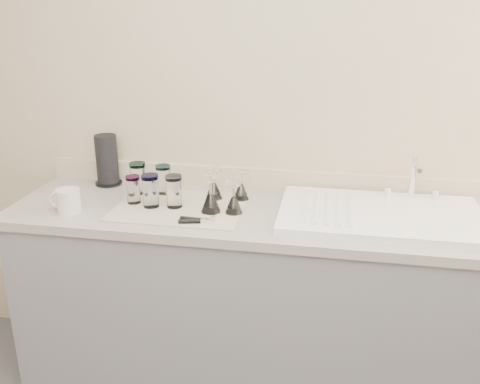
% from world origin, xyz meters
% --- Properties ---
extents(room_envelope, '(3.54, 3.50, 2.52)m').
position_xyz_m(room_envelope, '(0.00, 0.00, 1.56)').
color(room_envelope, '#4C4B50').
rests_on(room_envelope, ground).
extents(counter_unit, '(2.06, 0.62, 0.90)m').
position_xyz_m(counter_unit, '(0.00, 1.20, 0.45)').
color(counter_unit, slate).
rests_on(counter_unit, ground).
extents(sink_unit, '(0.82, 0.50, 0.22)m').
position_xyz_m(sink_unit, '(0.55, 1.20, 0.92)').
color(sink_unit, white).
rests_on(sink_unit, counter_unit).
extents(dish_towel, '(0.55, 0.42, 0.01)m').
position_xyz_m(dish_towel, '(-0.29, 1.18, 0.90)').
color(dish_towel, beige).
rests_on(dish_towel, counter_unit).
extents(tumbler_teal, '(0.07, 0.07, 0.14)m').
position_xyz_m(tumbler_teal, '(-0.53, 1.30, 0.98)').
color(tumbler_teal, white).
rests_on(tumbler_teal, dish_towel).
extents(tumbler_cyan, '(0.07, 0.07, 0.13)m').
position_xyz_m(tumbler_cyan, '(-0.41, 1.32, 0.98)').
color(tumbler_cyan, white).
rests_on(tumbler_cyan, dish_towel).
extents(tumbler_magenta, '(0.06, 0.06, 0.12)m').
position_xyz_m(tumbler_magenta, '(-0.50, 1.18, 0.97)').
color(tumbler_magenta, white).
rests_on(tumbler_magenta, dish_towel).
extents(tumbler_blue, '(0.07, 0.07, 0.14)m').
position_xyz_m(tumbler_blue, '(-0.41, 1.15, 0.98)').
color(tumbler_blue, white).
rests_on(tumbler_blue, dish_towel).
extents(tumbler_lavender, '(0.07, 0.07, 0.14)m').
position_xyz_m(tumbler_lavender, '(-0.31, 1.17, 0.98)').
color(tumbler_lavender, white).
rests_on(tumbler_lavender, dish_towel).
extents(goblet_back_left, '(0.08, 0.08, 0.14)m').
position_xyz_m(goblet_back_left, '(-0.17, 1.30, 0.96)').
color(goblet_back_left, white).
rests_on(goblet_back_left, dish_towel).
extents(goblet_back_right, '(0.07, 0.07, 0.13)m').
position_xyz_m(goblet_back_right, '(-0.05, 1.31, 0.95)').
color(goblet_back_right, white).
rests_on(goblet_back_right, dish_towel).
extents(goblet_front_left, '(0.08, 0.08, 0.15)m').
position_xyz_m(goblet_front_left, '(-0.15, 1.14, 0.96)').
color(goblet_front_left, white).
rests_on(goblet_front_left, dish_towel).
extents(goblet_front_right, '(0.07, 0.07, 0.13)m').
position_xyz_m(goblet_front_right, '(-0.05, 1.15, 0.95)').
color(goblet_front_right, white).
rests_on(goblet_front_right, dish_towel).
extents(can_opener, '(0.15, 0.05, 0.02)m').
position_xyz_m(can_opener, '(-0.17, 1.01, 0.92)').
color(can_opener, silver).
rests_on(can_opener, dish_towel).
extents(white_mug, '(0.14, 0.10, 0.10)m').
position_xyz_m(white_mug, '(-0.74, 1.04, 0.95)').
color(white_mug, silver).
rests_on(white_mug, counter_unit).
extents(paper_towel_roll, '(0.13, 0.13, 0.24)m').
position_xyz_m(paper_towel_roll, '(-0.73, 1.42, 1.02)').
color(paper_towel_roll, black).
rests_on(paper_towel_roll, counter_unit).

